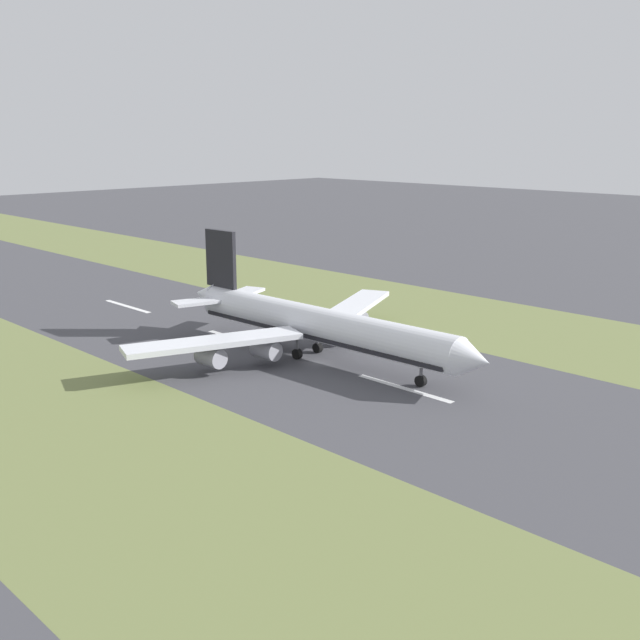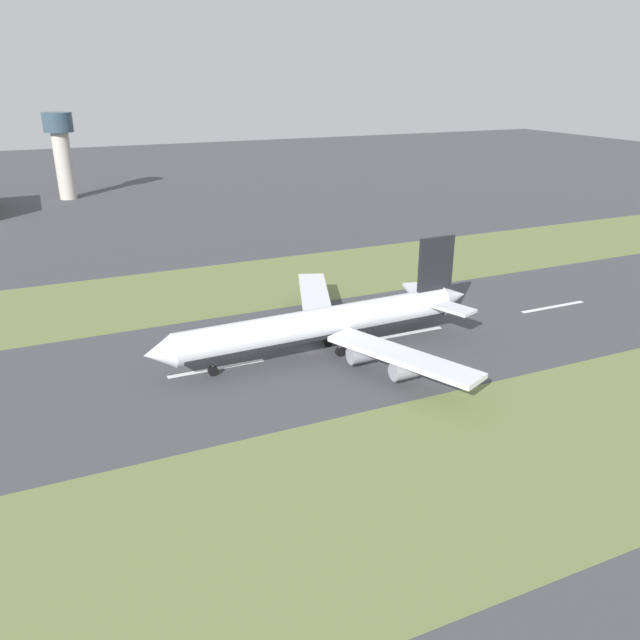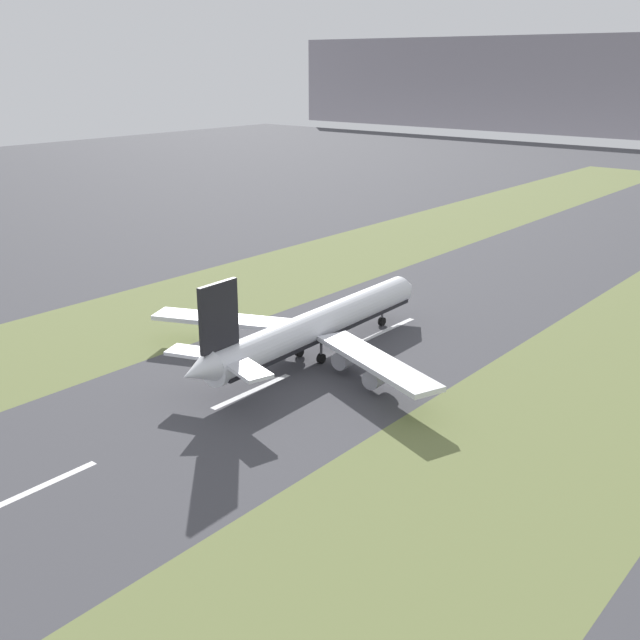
{
  "view_description": "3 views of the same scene",
  "coord_description": "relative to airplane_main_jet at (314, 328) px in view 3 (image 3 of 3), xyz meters",
  "views": [
    {
      "loc": [
        86.25,
        86.62,
        37.83
      ],
      "look_at": [
        -1.76,
        -1.11,
        7.0
      ],
      "focal_mm": 42.0,
      "sensor_mm": 36.0,
      "label": 1
    },
    {
      "loc": [
        -101.86,
        43.38,
        50.35
      ],
      "look_at": [
        -1.76,
        -1.11,
        7.0
      ],
      "focal_mm": 35.0,
      "sensor_mm": 36.0,
      "label": 2
    },
    {
      "loc": [
        82.62,
        -102.36,
        52.5
      ],
      "look_at": [
        -1.76,
        -1.11,
        7.0
      ],
      "focal_mm": 42.0,
      "sensor_mm": 36.0,
      "label": 3
    }
  ],
  "objects": [
    {
      "name": "airplane_main_jet",
      "position": [
        0.0,
        0.0,
        0.0
      ],
      "size": [
        64.1,
        67.15,
        20.2
      ],
      "color": "silver",
      "rests_on": "ground"
    },
    {
      "name": "ground_plane",
      "position": [
        1.69,
        3.02,
        -6.02
      ],
      "size": [
        800.0,
        800.0,
        0.0
      ],
      "primitive_type": "plane",
      "color": "#424247"
    },
    {
      "name": "centreline_dash_far",
      "position": [
        1.69,
        21.9,
        -6.01
      ],
      "size": [
        1.2,
        18.0,
        0.01
      ],
      "primitive_type": "cube",
      "color": "silver",
      "rests_on": "ground"
    },
    {
      "name": "centreline_dash_near",
      "position": [
        1.69,
        -58.1,
        -6.01
      ],
      "size": [
        1.2,
        18.0,
        0.01
      ],
      "primitive_type": "cube",
      "color": "silver",
      "rests_on": "ground"
    },
    {
      "name": "centreline_dash_mid",
      "position": [
        1.69,
        -18.1,
        -6.01
      ],
      "size": [
        1.2,
        18.0,
        0.01
      ],
      "primitive_type": "cube",
      "color": "silver",
      "rests_on": "ground"
    },
    {
      "name": "grass_median_east",
      "position": [
        46.69,
        3.02,
        -6.02
      ],
      "size": [
        40.0,
        600.0,
        0.01
      ],
      "primitive_type": "cube",
      "color": "olive",
      "rests_on": "ground"
    },
    {
      "name": "grass_median_west",
      "position": [
        -43.31,
        3.02,
        -6.02
      ],
      "size": [
        40.0,
        600.0,
        0.01
      ],
      "primitive_type": "cube",
      "color": "olive",
      "rests_on": "ground"
    }
  ]
}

